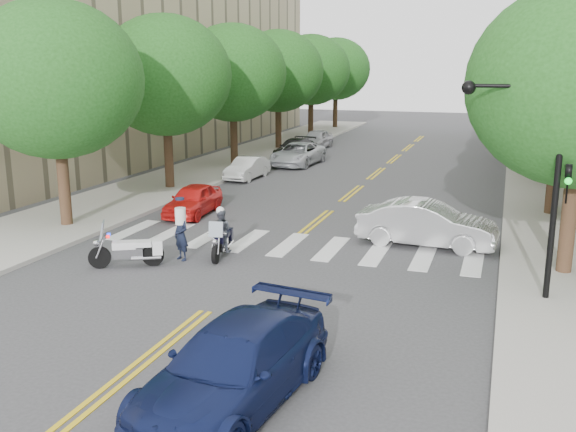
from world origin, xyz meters
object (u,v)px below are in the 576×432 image
at_px(motorcycle_police, 221,234).
at_px(sedan_blue, 234,366).
at_px(motorcycle_parked, 133,250).
at_px(convertible, 427,224).
at_px(officer_standing, 181,235).

xyz_separation_m(motorcycle_police, sedan_blue, (4.14, -8.43, 0.01)).
height_order(motorcycle_parked, sedan_blue, sedan_blue).
bearing_deg(sedan_blue, convertible, 87.62).
height_order(motorcycle_police, sedan_blue, motorcycle_police).
distance_m(motorcycle_police, officer_standing, 1.30).
xyz_separation_m(officer_standing, sedan_blue, (5.17, -7.64, -0.07)).
xyz_separation_m(officer_standing, convertible, (7.21, 4.18, -0.05)).
relative_size(motorcycle_police, sedan_blue, 0.40).
bearing_deg(motorcycle_parked, sedan_blue, -165.02).
relative_size(motorcycle_parked, officer_standing, 1.29).
bearing_deg(officer_standing, convertible, 58.28).
bearing_deg(motorcycle_police, sedan_blue, 104.89).
distance_m(motorcycle_parked, convertible, 9.84).
relative_size(convertible, sedan_blue, 0.91).
bearing_deg(motorcycle_police, motorcycle_parked, 30.50).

